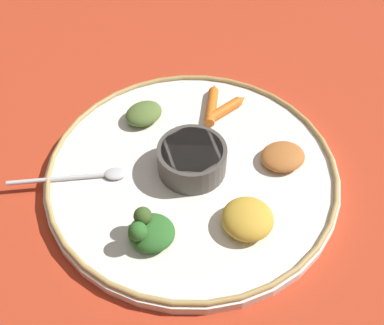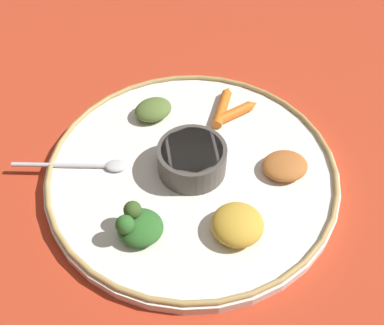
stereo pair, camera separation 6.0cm
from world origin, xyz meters
TOP-DOWN VIEW (x-y plane):
  - ground_plane at (0.00, 0.00)m, footprint 2.40×2.40m
  - platter at (0.00, 0.00)m, footprint 0.45×0.45m
  - platter_rim at (0.00, 0.00)m, footprint 0.44×0.44m
  - center_bowl at (0.00, 0.00)m, footprint 0.10×0.10m
  - spoon at (0.15, 0.03)m, footprint 0.18×0.05m
  - greens_pile at (0.04, 0.13)m, footprint 0.07×0.06m
  - carrot_near_spoon at (-0.04, -0.13)m, footprint 0.07×0.07m
  - carrot_outer at (-0.02, -0.14)m, footprint 0.02×0.10m
  - mound_chickpea at (-0.14, -0.03)m, footprint 0.09×0.09m
  - mound_collards at (0.09, -0.10)m, footprint 0.08×0.08m
  - mound_lentil_yellow at (-0.09, 0.09)m, footprint 0.09×0.09m

SIDE VIEW (x-z plane):
  - ground_plane at x=0.00m, z-range 0.00..0.00m
  - platter at x=0.00m, z-range 0.00..0.02m
  - platter_rim at x=0.00m, z-range 0.02..0.02m
  - spoon at x=0.15m, z-range 0.02..0.03m
  - carrot_near_spoon at x=-0.04m, z-range 0.02..0.03m
  - carrot_outer at x=-0.02m, z-range 0.02..0.03m
  - mound_chickpea at x=-0.14m, z-range 0.02..0.04m
  - mound_collards at x=0.09m, z-range 0.02..0.04m
  - mound_lentil_yellow at x=-0.09m, z-range 0.02..0.05m
  - greens_pile at x=0.04m, z-range 0.01..0.06m
  - center_bowl at x=0.00m, z-range 0.02..0.06m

